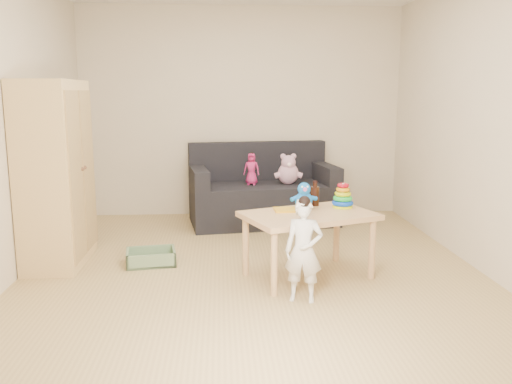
{
  "coord_description": "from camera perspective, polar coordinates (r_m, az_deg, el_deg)",
  "views": [
    {
      "loc": [
        -0.27,
        -4.63,
        1.56
      ],
      "look_at": [
        0.05,
        0.25,
        0.65
      ],
      "focal_mm": 38.0,
      "sensor_mm": 36.0,
      "label": 1
    }
  ],
  "objects": [
    {
      "name": "room",
      "position": [
        4.65,
        -0.41,
        7.33
      ],
      "size": [
        4.5,
        4.5,
        4.5
      ],
      "color": "tan",
      "rests_on": "ground"
    },
    {
      "name": "wardrobe",
      "position": [
        5.2,
        -20.35,
        1.82
      ],
      "size": [
        0.46,
        0.92,
        1.66
      ],
      "primitive_type": "cube",
      "color": "#E7C07E",
      "rests_on": "ground"
    },
    {
      "name": "sofa",
      "position": [
        6.49,
        0.76,
        -1.21
      ],
      "size": [
        1.8,
        1.08,
        0.48
      ],
      "primitive_type": "cube",
      "rotation": [
        0.0,
        0.0,
        0.14
      ],
      "color": "black",
      "rests_on": "ground"
    },
    {
      "name": "play_table",
      "position": [
        4.63,
        5.53,
        -5.58
      ],
      "size": [
        1.23,
        1.01,
        0.56
      ],
      "primitive_type": "cube",
      "rotation": [
        0.0,
        0.0,
        0.37
      ],
      "color": "tan",
      "rests_on": "ground"
    },
    {
      "name": "storage_bin",
      "position": [
        5.09,
        -11.0,
        -6.73
      ],
      "size": [
        0.48,
        0.39,
        0.13
      ],
      "primitive_type": null,
      "rotation": [
        0.0,
        0.0,
        0.15
      ],
      "color": "gray",
      "rests_on": "ground"
    },
    {
      "name": "toddler",
      "position": [
        4.08,
        5.03,
        -6.3
      ],
      "size": [
        0.32,
        0.25,
        0.76
      ],
      "primitive_type": "imported",
      "rotation": [
        0.0,
        0.0,
        -0.26
      ],
      "color": "white",
      "rests_on": "ground"
    },
    {
      "name": "pink_bear",
      "position": [
        6.42,
        3.41,
        2.21
      ],
      "size": [
        0.28,
        0.25,
        0.3
      ],
      "primitive_type": null,
      "rotation": [
        0.0,
        0.0,
        -0.08
      ],
      "color": "#CF98B8",
      "rests_on": "sofa"
    },
    {
      "name": "doll",
      "position": [
        6.35,
        -0.48,
        2.4
      ],
      "size": [
        0.21,
        0.16,
        0.37
      ],
      "primitive_type": "imported",
      "rotation": [
        0.0,
        0.0,
        -0.2
      ],
      "color": "#C6256A",
      "rests_on": "sofa"
    },
    {
      "name": "ring_stacker",
      "position": [
        4.8,
        9.12,
        -0.62
      ],
      "size": [
        0.19,
        0.19,
        0.22
      ],
      "color": "#E2F90D",
      "rests_on": "play_table"
    },
    {
      "name": "brown_bottle",
      "position": [
        4.84,
        6.21,
        -0.34
      ],
      "size": [
        0.08,
        0.08,
        0.22
      ],
      "color": "black",
      "rests_on": "play_table"
    },
    {
      "name": "blue_plush",
      "position": [
        4.71,
        5.05,
        -0.33
      ],
      "size": [
        0.24,
        0.23,
        0.24
      ],
      "primitive_type": null,
      "rotation": [
        0.0,
        0.0,
        0.47
      ],
      "color": "#197AE7",
      "rests_on": "play_table"
    },
    {
      "name": "wooden_figure",
      "position": [
        4.46,
        5.03,
        -1.74
      ],
      "size": [
        0.06,
        0.06,
        0.12
      ],
      "primitive_type": null,
      "rotation": [
        0.0,
        0.0,
        0.63
      ],
      "color": "brown",
      "rests_on": "play_table"
    },
    {
      "name": "yellow_book",
      "position": [
        4.64,
        3.15,
        -1.87
      ],
      "size": [
        0.21,
        0.21,
        0.01
      ],
      "primitive_type": "cube",
      "rotation": [
        0.0,
        0.0,
        0.05
      ],
      "color": "gold",
      "rests_on": "play_table"
    }
  ]
}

